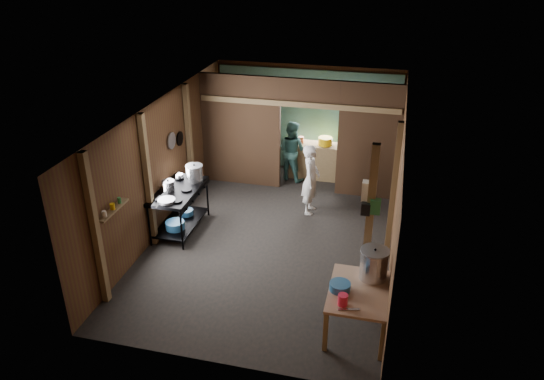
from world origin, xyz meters
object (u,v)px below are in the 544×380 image
(stock_pot, at_px, (374,265))
(yellow_tub, at_px, (325,141))
(prep_table, at_px, (357,310))
(pink_bucket, at_px, (343,300))
(stove_pot_large, at_px, (195,173))
(cook, at_px, (311,179))
(gas_range, at_px, (180,210))

(stock_pot, xyz_separation_m, yellow_tub, (-1.47, 4.92, -0.00))
(prep_table, bearing_deg, pink_bucket, -117.15)
(prep_table, bearing_deg, stock_pot, 65.69)
(stock_pot, height_order, yellow_tub, stock_pot)
(stove_pot_large, height_order, cook, cook)
(stove_pot_large, bearing_deg, prep_table, -36.20)
(gas_range, relative_size, prep_table, 1.26)
(stock_pot, bearing_deg, yellow_tub, 106.64)
(pink_bucket, xyz_separation_m, cook, (-1.13, 3.87, -0.04))
(pink_bucket, bearing_deg, stock_pot, 64.21)
(stove_pot_large, xyz_separation_m, stock_pot, (3.70, -2.23, -0.11))
(stove_pot_large, xyz_separation_m, pink_bucket, (3.34, -2.98, -0.26))
(stove_pot_large, distance_m, stock_pot, 4.32)
(stove_pot_large, bearing_deg, cook, 22.04)
(pink_bucket, bearing_deg, stove_pot_large, 138.31)
(prep_table, height_order, stove_pot_large, stove_pot_large)
(gas_range, distance_m, pink_bucket, 4.33)
(yellow_tub, xyz_separation_m, cook, (-0.02, -1.80, -0.18))
(stove_pot_large, distance_m, yellow_tub, 3.50)
(gas_range, bearing_deg, yellow_tub, 52.74)
(gas_range, height_order, pink_bucket, gas_range)
(stock_pot, relative_size, pink_bucket, 2.99)
(pink_bucket, height_order, cook, cook)
(gas_range, bearing_deg, stove_pot_large, 70.18)
(pink_bucket, relative_size, cook, 0.11)
(pink_bucket, bearing_deg, prep_table, 62.85)
(prep_table, xyz_separation_m, yellow_tub, (-1.30, 5.28, 0.59))
(cook, bearing_deg, yellow_tub, -0.85)
(prep_table, distance_m, stock_pot, 0.71)
(stove_pot_large, height_order, pink_bucket, stove_pot_large)
(prep_table, relative_size, yellow_tub, 3.61)
(stock_pot, distance_m, cook, 3.47)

